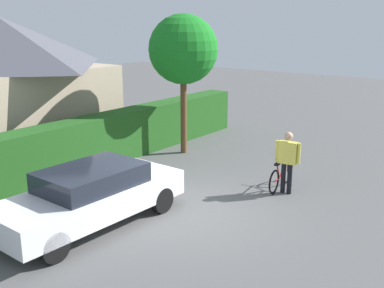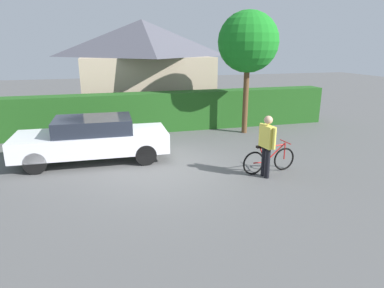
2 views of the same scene
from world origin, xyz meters
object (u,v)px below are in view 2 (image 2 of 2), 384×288
(tree_kerbside, at_px, (248,42))
(fire_hydrant, at_px, (113,134))
(parked_car_near, at_px, (93,138))
(person_rider, at_px, (267,142))
(bicycle, at_px, (269,160))

(tree_kerbside, height_order, fire_hydrant, tree_kerbside)
(parked_car_near, xyz_separation_m, tree_kerbside, (5.99, 2.02, 2.86))
(person_rider, bearing_deg, parked_car_near, 149.61)
(parked_car_near, xyz_separation_m, person_rider, (4.53, -2.66, 0.28))
(bicycle, height_order, tree_kerbside, tree_kerbside)
(bicycle, xyz_separation_m, tree_kerbside, (1.19, 4.39, 3.22))
(bicycle, bearing_deg, tree_kerbside, 74.80)
(tree_kerbside, bearing_deg, bicycle, -105.20)
(parked_car_near, bearing_deg, tree_kerbside, 18.67)
(person_rider, xyz_separation_m, tree_kerbside, (1.46, 4.68, 2.58))
(parked_car_near, relative_size, tree_kerbside, 0.96)
(bicycle, height_order, person_rider, person_rider)
(parked_car_near, bearing_deg, fire_hydrant, 67.01)
(bicycle, height_order, fire_hydrant, bicycle)
(person_rider, height_order, fire_hydrant, person_rider)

